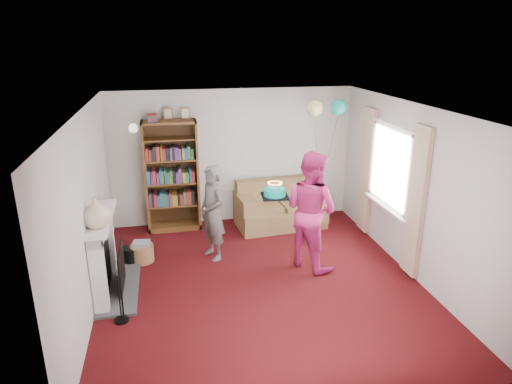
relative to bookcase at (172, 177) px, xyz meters
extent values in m
plane|color=black|center=(1.15, -2.30, -0.98)|extent=(5.00, 5.00, 0.00)
cube|color=silver|center=(1.15, 0.21, 0.27)|extent=(4.50, 0.02, 2.50)
cube|color=silver|center=(-1.11, -2.30, 0.27)|extent=(0.02, 5.00, 2.50)
cube|color=silver|center=(3.41, -2.30, 0.27)|extent=(0.02, 5.00, 2.50)
cube|color=white|center=(1.15, -2.30, 1.52)|extent=(4.50, 5.00, 0.01)
cube|color=#3F3F42|center=(-0.85, -2.10, -0.96)|extent=(0.55, 1.40, 0.04)
cube|color=white|center=(-1.00, -2.65, -0.45)|extent=(0.18, 0.14, 1.06)
cube|color=white|center=(-1.00, -1.55, -0.45)|extent=(0.18, 0.14, 1.06)
cube|color=white|center=(-1.00, -2.10, 0.02)|extent=(0.18, 1.24, 0.16)
cube|color=white|center=(-0.97, -2.10, 0.12)|extent=(0.28, 1.35, 0.05)
cube|color=black|center=(-1.02, -2.10, -0.50)|extent=(0.10, 0.80, 0.86)
cube|color=black|center=(-0.78, -2.10, -0.65)|extent=(0.02, 0.70, 0.60)
cylinder|color=black|center=(-0.75, -2.88, -0.66)|extent=(0.18, 0.18, 0.64)
cylinder|color=black|center=(-0.72, -1.30, -0.85)|extent=(0.26, 0.26, 0.26)
cube|color=white|center=(3.36, -1.70, 1.09)|extent=(0.08, 1.30, 0.08)
cube|color=white|center=(3.36, -1.70, -0.16)|extent=(0.08, 1.30, 0.08)
cube|color=white|center=(3.39, -1.70, 0.47)|extent=(0.01, 1.15, 1.20)
cube|color=white|center=(3.33, -1.70, -0.19)|extent=(0.14, 1.32, 0.04)
cube|color=beige|center=(3.35, -2.52, 0.17)|extent=(0.07, 0.38, 2.20)
cube|color=beige|center=(3.35, -0.88, 0.17)|extent=(0.07, 0.38, 2.20)
cylinder|color=gold|center=(-0.60, 0.15, 0.92)|extent=(0.04, 0.12, 0.04)
sphere|color=white|center=(-0.60, 0.06, 0.90)|extent=(0.16, 0.16, 0.16)
cube|color=#472B14|center=(0.00, 0.16, 0.02)|extent=(0.95, 0.04, 2.01)
cube|color=brown|center=(-0.45, -0.03, 0.02)|extent=(0.04, 0.42, 2.01)
cube|color=brown|center=(0.46, -0.03, 0.02)|extent=(0.04, 0.42, 2.01)
cube|color=brown|center=(0.00, -0.03, 1.01)|extent=(0.95, 0.42, 0.04)
cube|color=brown|center=(0.00, -0.03, -0.93)|extent=(0.95, 0.42, 0.10)
cube|color=brown|center=(0.00, -0.03, -0.51)|extent=(0.87, 0.38, 0.03)
cube|color=brown|center=(0.00, -0.03, -0.08)|extent=(0.87, 0.38, 0.02)
cube|color=brown|center=(0.00, -0.03, 0.34)|extent=(0.87, 0.38, 0.02)
cube|color=brown|center=(0.00, -0.03, 0.71)|extent=(0.87, 0.38, 0.02)
cube|color=maroon|center=(-0.26, -0.05, 1.09)|extent=(0.16, 0.22, 0.12)
cube|color=brown|center=(0.00, 0.02, 1.14)|extent=(0.16, 0.02, 0.20)
cube|color=brown|center=(0.30, 0.02, 1.14)|extent=(0.16, 0.02, 0.20)
cube|color=olive|center=(1.95, -0.30, -0.79)|extent=(1.59, 0.84, 0.37)
cube|color=olive|center=(1.95, 0.00, -0.47)|extent=(1.59, 0.24, 0.66)
cube|color=olive|center=(1.27, -0.30, -0.61)|extent=(0.24, 0.79, 0.51)
cube|color=olive|center=(2.62, -0.30, -0.61)|extent=(0.24, 0.79, 0.51)
cube|color=olive|center=(1.59, -0.38, -0.58)|extent=(0.67, 0.54, 0.12)
cube|color=olive|center=(2.30, -0.38, -0.58)|extent=(0.67, 0.54, 0.12)
cylinder|color=#A7794E|center=(-0.55, -1.27, -0.84)|extent=(0.37, 0.37, 0.27)
cube|color=beige|center=(-0.55, -1.27, -0.68)|extent=(0.26, 0.20, 0.06)
imported|color=black|center=(0.58, -1.35, -0.22)|extent=(0.56, 0.66, 1.52)
imported|color=#C5276E|center=(2.00, -1.90, -0.07)|extent=(1.05, 1.11, 1.81)
cube|color=black|center=(1.47, -1.80, 0.15)|extent=(0.39, 0.39, 0.02)
cylinder|color=#0EA8A3|center=(1.47, -1.80, 0.21)|extent=(0.32, 0.32, 0.10)
cylinder|color=#0EA8A3|center=(1.47, -1.80, 0.27)|extent=(0.24, 0.24, 0.04)
cylinder|color=pink|center=(1.56, -1.80, 0.31)|extent=(0.01, 0.01, 0.09)
sphere|color=orange|center=(1.56, -1.80, 0.36)|extent=(0.02, 0.02, 0.02)
cylinder|color=pink|center=(1.56, -1.77, 0.31)|extent=(0.01, 0.01, 0.09)
sphere|color=orange|center=(1.56, -1.77, 0.36)|extent=(0.02, 0.02, 0.02)
cylinder|color=pink|center=(1.54, -1.74, 0.31)|extent=(0.01, 0.01, 0.09)
sphere|color=orange|center=(1.54, -1.74, 0.36)|extent=(0.02, 0.02, 0.02)
cylinder|color=pink|center=(1.51, -1.72, 0.31)|extent=(0.01, 0.01, 0.09)
sphere|color=orange|center=(1.51, -1.72, 0.36)|extent=(0.02, 0.02, 0.02)
cylinder|color=pink|center=(1.48, -1.71, 0.31)|extent=(0.01, 0.01, 0.09)
sphere|color=orange|center=(1.48, -1.71, 0.36)|extent=(0.02, 0.02, 0.02)
cylinder|color=pink|center=(1.45, -1.71, 0.31)|extent=(0.01, 0.01, 0.09)
sphere|color=orange|center=(1.45, -1.71, 0.36)|extent=(0.02, 0.02, 0.02)
cylinder|color=pink|center=(1.42, -1.72, 0.31)|extent=(0.01, 0.01, 0.09)
sphere|color=orange|center=(1.42, -1.72, 0.36)|extent=(0.02, 0.02, 0.02)
cylinder|color=pink|center=(1.39, -1.74, 0.31)|extent=(0.01, 0.01, 0.09)
sphere|color=orange|center=(1.39, -1.74, 0.36)|extent=(0.02, 0.02, 0.02)
cylinder|color=pink|center=(1.38, -1.77, 0.31)|extent=(0.01, 0.01, 0.09)
sphere|color=orange|center=(1.38, -1.77, 0.36)|extent=(0.02, 0.02, 0.02)
cylinder|color=pink|center=(1.37, -1.80, 0.31)|extent=(0.01, 0.01, 0.09)
sphere|color=orange|center=(1.37, -1.80, 0.36)|extent=(0.02, 0.02, 0.02)
cylinder|color=pink|center=(1.38, -1.83, 0.31)|extent=(0.01, 0.01, 0.09)
sphere|color=orange|center=(1.38, -1.83, 0.36)|extent=(0.02, 0.02, 0.02)
cylinder|color=pink|center=(1.39, -1.86, 0.31)|extent=(0.01, 0.01, 0.09)
sphere|color=orange|center=(1.39, -1.86, 0.36)|extent=(0.02, 0.02, 0.02)
cylinder|color=pink|center=(1.42, -1.88, 0.31)|extent=(0.01, 0.01, 0.09)
sphere|color=orange|center=(1.42, -1.88, 0.36)|extent=(0.02, 0.02, 0.02)
cylinder|color=pink|center=(1.45, -1.90, 0.31)|extent=(0.01, 0.01, 0.09)
sphere|color=orange|center=(1.45, -1.90, 0.36)|extent=(0.02, 0.02, 0.02)
cylinder|color=pink|center=(1.48, -1.90, 0.31)|extent=(0.01, 0.01, 0.09)
sphere|color=orange|center=(1.48, -1.90, 0.36)|extent=(0.02, 0.02, 0.02)
cylinder|color=pink|center=(1.51, -1.88, 0.31)|extent=(0.01, 0.01, 0.09)
sphere|color=orange|center=(1.51, -1.88, 0.36)|extent=(0.02, 0.02, 0.02)
cylinder|color=pink|center=(1.54, -1.86, 0.31)|extent=(0.01, 0.01, 0.09)
sphere|color=orange|center=(1.54, -1.86, 0.36)|extent=(0.02, 0.02, 0.02)
cylinder|color=pink|center=(1.56, -1.83, 0.31)|extent=(0.01, 0.01, 0.09)
sphere|color=orange|center=(1.56, -1.83, 0.36)|extent=(0.02, 0.02, 0.02)
sphere|color=#3F3F3F|center=(2.62, -0.50, -0.32)|extent=(0.02, 0.02, 0.02)
sphere|color=teal|center=(2.90, -0.54, 1.24)|extent=(0.28, 0.28, 0.28)
sphere|color=#E0DA89|center=(2.46, -0.54, 1.24)|extent=(0.28, 0.28, 0.28)
imported|color=beige|center=(-0.97, -2.45, 0.34)|extent=(0.42, 0.42, 0.38)
camera|label=1|loc=(-0.07, -8.00, 2.39)|focal=32.00mm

